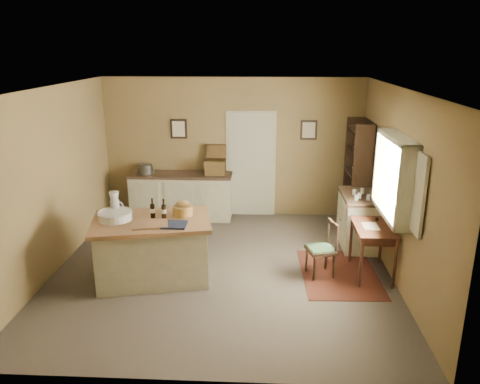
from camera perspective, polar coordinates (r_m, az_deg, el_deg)
The scene contains 16 objects.
ground at distance 7.22m, azimuth -2.13°, elevation -9.36°, with size 5.00×5.00×0.00m, color #63574C.
wall_back at distance 9.14m, azimuth -0.86°, elevation 5.38°, with size 5.00×0.10×2.70m, color olive.
wall_front at distance 4.40m, azimuth -5.17°, elevation -8.21°, with size 5.00×0.10×2.70m, color olive.
wall_left at distance 7.38m, azimuth -21.99°, elevation 1.19°, with size 0.10×5.00×2.70m, color olive.
wall_right at distance 6.96m, azimuth 18.70°, elevation 0.63°, with size 0.10×5.00×2.70m, color olive.
ceiling at distance 6.48m, azimuth -2.40°, elevation 12.52°, with size 5.00×5.00×0.00m, color silver.
door at distance 9.16m, azimuth 1.32°, elevation 3.51°, with size 0.97×0.06×2.11m, color beige.
framed_prints at distance 9.04m, azimuth 0.40°, elevation 7.63°, with size 2.82×0.02×0.38m.
window at distance 6.70m, azimuth 18.67°, elevation 1.79°, with size 0.25×1.99×1.12m.
work_island at distance 6.87m, azimuth -10.66°, elevation -6.67°, with size 1.81×1.36×1.20m.
sideboard at distance 9.19m, azimuth -7.12°, elevation -0.29°, with size 1.98×0.56×1.18m.
rug at distance 7.23m, azimuth 11.98°, elevation -9.67°, with size 1.10×1.60×0.01m, color #44180F.
writing_desk at distance 7.05m, azimuth 15.94°, elevation -4.78°, with size 0.54×0.89×0.82m.
desk_chair at distance 6.97m, azimuth 9.80°, elevation -6.97°, with size 0.38×0.38×0.81m, color black, non-canonical shape.
right_cabinet at distance 8.11m, azimuth 14.19°, elevation -3.30°, with size 0.57×1.02×0.99m.
shelving_unit at distance 8.81m, azimuth 14.34°, elevation 2.00°, with size 0.34×0.90×1.99m.
Camera 1 is at (0.59, -6.43, 3.24)m, focal length 35.00 mm.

